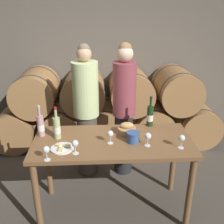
{
  "coord_description": "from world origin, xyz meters",
  "views": [
    {
      "loc": [
        -0.13,
        -2.34,
        2.19
      ],
      "look_at": [
        0.0,
        0.15,
        1.14
      ],
      "focal_mm": 42.0,
      "sensor_mm": 36.0,
      "label": 1
    }
  ],
  "objects_px": {
    "wine_glass_right": "(148,137)",
    "person_right": "(124,110)",
    "bread_basket": "(127,129)",
    "wine_glass_far_left": "(46,150)",
    "blue_crock": "(133,137)",
    "wine_bottle_red": "(150,116)",
    "wine_bottle_white": "(57,128)",
    "wine_glass_far_right": "(182,139)",
    "cheese_plate": "(62,148)",
    "tasting_table": "(113,151)",
    "wine_bottle_rose": "(41,125)",
    "wine_glass_center": "(110,134)",
    "wine_glass_left": "(75,144)",
    "person_left": "(86,112)"
  },
  "relations": [
    {
      "from": "tasting_table",
      "to": "bread_basket",
      "type": "xyz_separation_m",
      "value": [
        0.16,
        0.15,
        0.17
      ]
    },
    {
      "from": "wine_bottle_rose",
      "to": "wine_glass_center",
      "type": "bearing_deg",
      "value": -15.77
    },
    {
      "from": "wine_bottle_red",
      "to": "cheese_plate",
      "type": "distance_m",
      "value": 1.05
    },
    {
      "from": "wine_bottle_rose",
      "to": "wine_glass_center",
      "type": "height_order",
      "value": "wine_bottle_rose"
    },
    {
      "from": "wine_bottle_rose",
      "to": "wine_glass_left",
      "type": "xyz_separation_m",
      "value": [
        0.38,
        -0.38,
        -0.02
      ]
    },
    {
      "from": "wine_bottle_white",
      "to": "cheese_plate",
      "type": "xyz_separation_m",
      "value": [
        0.07,
        -0.22,
        -0.11
      ]
    },
    {
      "from": "tasting_table",
      "to": "person_right",
      "type": "relative_size",
      "value": 0.92
    },
    {
      "from": "wine_bottle_red",
      "to": "wine_glass_far_right",
      "type": "bearing_deg",
      "value": -67.51
    },
    {
      "from": "wine_bottle_white",
      "to": "person_left",
      "type": "bearing_deg",
      "value": 67.85
    },
    {
      "from": "wine_bottle_white",
      "to": "wine_glass_far_right",
      "type": "distance_m",
      "value": 1.24
    },
    {
      "from": "cheese_plate",
      "to": "wine_glass_right",
      "type": "xyz_separation_m",
      "value": [
        0.82,
        0.02,
        0.09
      ]
    },
    {
      "from": "wine_glass_left",
      "to": "wine_glass_center",
      "type": "xyz_separation_m",
      "value": [
        0.33,
        0.17,
        0.0
      ]
    },
    {
      "from": "wine_bottle_white",
      "to": "wine_glass_far_left",
      "type": "distance_m",
      "value": 0.41
    },
    {
      "from": "wine_bottle_red",
      "to": "wine_bottle_white",
      "type": "height_order",
      "value": "wine_bottle_red"
    },
    {
      "from": "wine_bottle_red",
      "to": "blue_crock",
      "type": "height_order",
      "value": "wine_bottle_red"
    },
    {
      "from": "wine_bottle_white",
      "to": "wine_glass_far_right",
      "type": "bearing_deg",
      "value": -12.21
    },
    {
      "from": "wine_glass_far_left",
      "to": "wine_glass_far_right",
      "type": "relative_size",
      "value": 1.0
    },
    {
      "from": "cheese_plate",
      "to": "wine_glass_center",
      "type": "distance_m",
      "value": 0.48
    },
    {
      "from": "wine_glass_right",
      "to": "person_right",
      "type": "bearing_deg",
      "value": 99.76
    },
    {
      "from": "blue_crock",
      "to": "wine_glass_center",
      "type": "distance_m",
      "value": 0.23
    },
    {
      "from": "person_left",
      "to": "bread_basket",
      "type": "bearing_deg",
      "value": -52.56
    },
    {
      "from": "wine_glass_far_right",
      "to": "tasting_table",
      "type": "bearing_deg",
      "value": 164.0
    },
    {
      "from": "wine_glass_right",
      "to": "wine_glass_far_right",
      "type": "xyz_separation_m",
      "value": [
        0.31,
        -0.06,
        0.0
      ]
    },
    {
      "from": "blue_crock",
      "to": "wine_glass_left",
      "type": "distance_m",
      "value": 0.59
    },
    {
      "from": "person_left",
      "to": "wine_glass_center",
      "type": "bearing_deg",
      "value": -71.46
    },
    {
      "from": "tasting_table",
      "to": "wine_glass_far_left",
      "type": "distance_m",
      "value": 0.72
    },
    {
      "from": "blue_crock",
      "to": "wine_bottle_red",
      "type": "bearing_deg",
      "value": 57.28
    },
    {
      "from": "wine_bottle_white",
      "to": "wine_glass_left",
      "type": "xyz_separation_m",
      "value": [
        0.21,
        -0.31,
        -0.02
      ]
    },
    {
      "from": "person_right",
      "to": "wine_bottle_white",
      "type": "distance_m",
      "value": 1.0
    },
    {
      "from": "wine_bottle_rose",
      "to": "wine_glass_center",
      "type": "relative_size",
      "value": 2.45
    },
    {
      "from": "person_right",
      "to": "wine_bottle_red",
      "type": "xyz_separation_m",
      "value": [
        0.25,
        -0.42,
        0.09
      ]
    },
    {
      "from": "wine_glass_far_left",
      "to": "wine_glass_right",
      "type": "height_order",
      "value": "same"
    },
    {
      "from": "person_left",
      "to": "person_right",
      "type": "bearing_deg",
      "value": 0.02
    },
    {
      "from": "person_left",
      "to": "wine_glass_left",
      "type": "xyz_separation_m",
      "value": [
        -0.06,
        -0.97,
        0.09
      ]
    },
    {
      "from": "tasting_table",
      "to": "wine_bottle_red",
      "type": "height_order",
      "value": "wine_bottle_red"
    },
    {
      "from": "person_right",
      "to": "wine_bottle_rose",
      "type": "height_order",
      "value": "person_right"
    },
    {
      "from": "tasting_table",
      "to": "wine_bottle_rose",
      "type": "relative_size",
      "value": 4.78
    },
    {
      "from": "bread_basket",
      "to": "wine_glass_far_left",
      "type": "height_order",
      "value": "wine_glass_far_left"
    },
    {
      "from": "wine_glass_left",
      "to": "wine_glass_right",
      "type": "distance_m",
      "value": 0.7
    },
    {
      "from": "tasting_table",
      "to": "wine_bottle_red",
      "type": "distance_m",
      "value": 0.59
    },
    {
      "from": "wine_bottle_white",
      "to": "cheese_plate",
      "type": "relative_size",
      "value": 1.53
    },
    {
      "from": "bread_basket",
      "to": "wine_glass_left",
      "type": "distance_m",
      "value": 0.64
    },
    {
      "from": "wine_bottle_white",
      "to": "bread_basket",
      "type": "distance_m",
      "value": 0.73
    },
    {
      "from": "cheese_plate",
      "to": "wine_glass_far_right",
      "type": "xyz_separation_m",
      "value": [
        1.14,
        -0.04,
        0.09
      ]
    },
    {
      "from": "wine_bottle_rose",
      "to": "wine_bottle_white",
      "type": "bearing_deg",
      "value": -19.91
    },
    {
      "from": "person_left",
      "to": "wine_glass_far_right",
      "type": "xyz_separation_m",
      "value": [
        0.94,
        -0.92,
        0.09
      ]
    },
    {
      "from": "cheese_plate",
      "to": "wine_glass_left",
      "type": "relative_size",
      "value": 1.62
    },
    {
      "from": "wine_bottle_white",
      "to": "wine_bottle_rose",
      "type": "height_order",
      "value": "wine_bottle_white"
    },
    {
      "from": "person_right",
      "to": "wine_glass_far_right",
      "type": "height_order",
      "value": "person_right"
    },
    {
      "from": "tasting_table",
      "to": "wine_bottle_white",
      "type": "relative_size",
      "value": 4.73
    }
  ]
}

